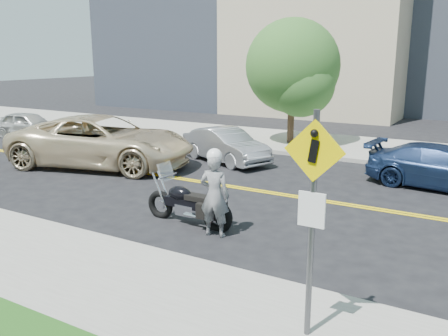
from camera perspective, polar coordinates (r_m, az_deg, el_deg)
ground_plane at (r=13.76m, az=2.72°, el=-2.54°), size 120.00×120.00×0.00m
sidewalk_near at (r=8.29m, az=-22.85°, el=-14.24°), size 60.00×5.00×0.15m
sidewalk_far at (r=20.52m, az=12.47°, el=2.70°), size 60.00×5.00×0.15m
pedestrian_sign at (r=6.03m, az=10.58°, el=-4.36°), size 0.78×0.08×3.00m
motorcyclist at (r=9.98m, az=-1.14°, el=-3.03°), size 0.71×0.53×1.91m
motorcycle at (r=10.81m, az=-4.30°, el=-3.27°), size 2.26×0.74×1.36m
suv at (r=16.92m, az=-14.43°, el=3.13°), size 6.88×4.45×1.76m
parked_car_white at (r=24.29m, az=-22.51°, el=4.87°), size 3.73×2.11×1.20m
parked_car_silver at (r=17.10m, az=0.20°, el=2.75°), size 3.95×2.61×1.23m
parked_car_blue at (r=15.08m, az=24.89°, el=0.07°), size 4.46×2.17×1.25m
tree_far_a at (r=20.12m, az=8.25°, el=12.05°), size 3.87×3.87×5.29m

